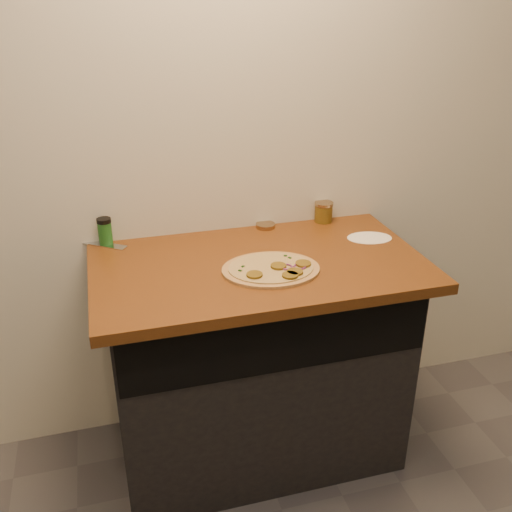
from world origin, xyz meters
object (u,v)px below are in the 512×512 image
object	(u,v)px
chefs_knife	(86,241)
spice_shaker	(105,232)
pizza	(272,269)
salsa_jar	(324,212)

from	to	relation	value
chefs_knife	spice_shaker	world-z (taller)	spice_shaker
pizza	salsa_jar	distance (m)	0.52
chefs_knife	pizza	bearing A→B (deg)	-34.75
salsa_jar	spice_shaker	distance (m)	0.90
pizza	salsa_jar	size ratio (longest dim) A/B	4.39
pizza	chefs_knife	bearing A→B (deg)	145.25
chefs_knife	salsa_jar	size ratio (longest dim) A/B	3.06
salsa_jar	spice_shaker	size ratio (longest dim) A/B	0.79
chefs_knife	spice_shaker	size ratio (longest dim) A/B	2.42
spice_shaker	salsa_jar	bearing A→B (deg)	-0.00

